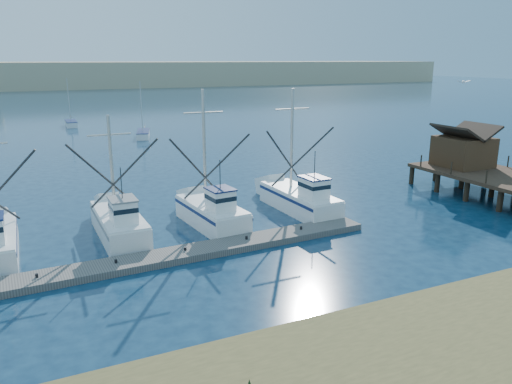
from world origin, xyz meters
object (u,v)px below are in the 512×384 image
Objects in this scene: timber_pier at (496,167)px; sailboat_near at (143,134)px; floating_dock at (134,263)px; sailboat_far at (71,124)px.

timber_pier is 2.47× the size of sailboat_near.
sailboat_near is at bearing 74.07° from floating_dock.
sailboat_far is (-8.46, 17.62, 0.00)m from sailboat_near.
sailboat_far reaches higher than timber_pier.
timber_pier is 49.23m from sailboat_near.
sailboat_near is (-19.07, 45.34, -2.07)m from timber_pier.
timber_pier is at bearing -52.47° from sailboat_near.
timber_pier is 68.75m from sailboat_far.
floating_dock is 3.75× the size of sailboat_near.
sailboat_near reaches higher than floating_dock.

